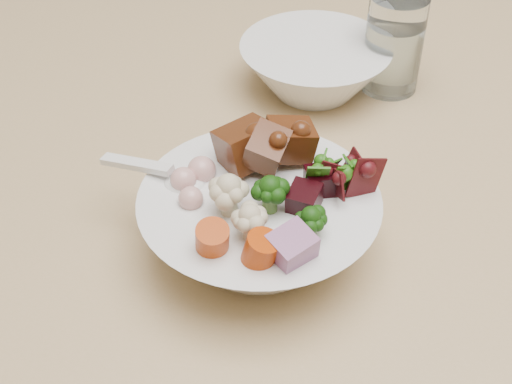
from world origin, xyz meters
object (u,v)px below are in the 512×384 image
water_glass (393,47)px  chair_far (379,75)px  side_bowl (315,68)px  dining_table (507,247)px  food_bowl (261,219)px

water_glass → chair_far: bearing=83.6°
chair_far → side_bowl: bearing=-115.8°
dining_table → food_bowl: (-0.24, -0.08, 0.10)m
chair_far → food_bowl: size_ratio=3.92×
food_bowl → side_bowl: bearing=79.7°
water_glass → dining_table: bearing=-58.0°
water_glass → side_bowl: water_glass is taller
chair_far → water_glass: bearing=-105.6°
chair_far → dining_table: bearing=-93.3°
dining_table → water_glass: bearing=127.8°
dining_table → chair_far: 0.65m
water_glass → side_bowl: 0.09m
water_glass → side_bowl: size_ratio=0.66×
dining_table → chair_far: (-0.06, 0.62, -0.18)m
food_bowl → water_glass: bearing=63.8°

